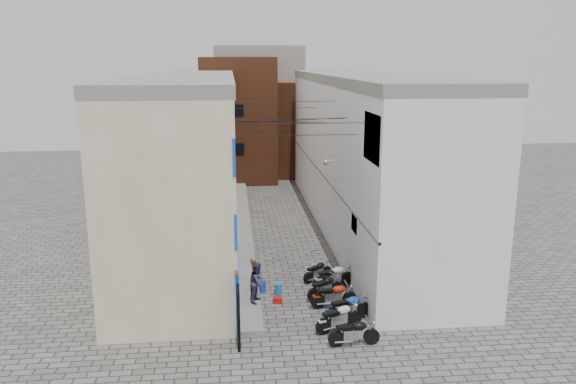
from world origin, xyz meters
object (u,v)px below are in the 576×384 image
object	(u,v)px
motorcycle_a	(354,331)
motorcycle_f	(334,276)
motorcycle_b	(339,316)
motorcycle_g	(318,270)
red_crate	(278,300)
person_a	(254,274)
motorcycle_e	(325,286)
water_jug_far	(262,286)
motorcycle_d	(334,294)
person_b	(258,282)
water_jug_near	(278,289)
motorcycle_c	(348,306)

from	to	relation	value
motorcycle_a	motorcycle_f	distance (m)	5.11
motorcycle_b	motorcycle_g	bearing A→B (deg)	158.74
motorcycle_f	red_crate	size ratio (longest dim) A/B	5.45
motorcycle_g	person_a	world-z (taller)	person_a
motorcycle_e	water_jug_far	bearing A→B (deg)	-138.30
motorcycle_b	motorcycle_d	size ratio (longest dim) A/B	1.01
motorcycle_f	red_crate	world-z (taller)	motorcycle_f
motorcycle_d	water_jug_far	size ratio (longest dim) A/B	3.61
motorcycle_f	person_a	bearing A→B (deg)	-99.89
person_b	red_crate	bearing A→B (deg)	-47.39
water_jug_near	motorcycle_b	bearing A→B (deg)	-60.23
motorcycle_b	red_crate	distance (m)	3.37
motorcycle_c	water_jug_far	distance (m)	4.40
motorcycle_e	person_b	bearing A→B (deg)	-107.78
motorcycle_a	water_jug_near	world-z (taller)	motorcycle_a
motorcycle_d	water_jug_far	xyz separation A→B (m)	(-2.82, 1.83, -0.29)
motorcycle_f	motorcycle_b	bearing A→B (deg)	-26.43
water_jug_far	person_b	bearing A→B (deg)	-99.18
motorcycle_b	motorcycle_g	distance (m)	4.88
motorcycle_a	motorcycle_b	distance (m)	1.22
red_crate	motorcycle_g	bearing A→B (deg)	48.22
motorcycle_f	person_a	xyz separation A→B (m)	(-3.50, -0.56, 0.42)
motorcycle_e	water_jug_near	xyz separation A→B (m)	(-1.94, 0.49, -0.27)
motorcycle_g	red_crate	size ratio (longest dim) A/B	4.59
motorcycle_f	motorcycle_g	size ratio (longest dim) A/B	1.19
motorcycle_d	motorcycle_b	bearing A→B (deg)	-9.21
person_a	water_jug_far	xyz separation A→B (m)	(0.34, 0.47, -0.73)
motorcycle_g	person_b	bearing A→B (deg)	-84.25
person_a	water_jug_near	xyz separation A→B (m)	(1.02, 0.08, -0.74)
person_a	red_crate	world-z (taller)	person_a
person_a	water_jug_far	size ratio (longest dim) A/B	2.80
motorcycle_b	water_jug_near	distance (m)	3.98
motorcycle_a	red_crate	world-z (taller)	motorcycle_a
motorcycle_d	water_jug_near	world-z (taller)	motorcycle_d
motorcycle_c	motorcycle_e	distance (m)	2.25
motorcycle_f	person_a	world-z (taller)	person_a
motorcycle_a	motorcycle_b	world-z (taller)	motorcycle_b
motorcycle_a	person_a	distance (m)	5.63
motorcycle_d	motorcycle_f	world-z (taller)	motorcycle_f
red_crate	motorcycle_e	bearing A→B (deg)	9.06
motorcycle_d	motorcycle_e	bearing A→B (deg)	-172.20
motorcycle_b	motorcycle_d	xyz separation A→B (m)	(0.17, 1.99, -0.01)
motorcycle_c	motorcycle_a	bearing A→B (deg)	-20.33
motorcycle_f	water_jug_near	distance (m)	2.55
motorcycle_g	person_a	size ratio (longest dim) A/B	1.13
motorcycle_a	motorcycle_e	world-z (taller)	motorcycle_a
motorcycle_e	motorcycle_b	bearing A→B (deg)	-29.20
person_b	red_crate	xyz separation A→B (m)	(0.82, 0.28, -0.95)
motorcycle_a	motorcycle_e	size ratio (longest dim) A/B	1.03
red_crate	person_a	bearing A→B (deg)	141.59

